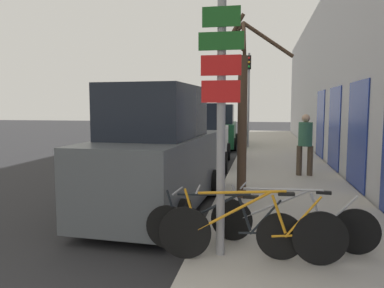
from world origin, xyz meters
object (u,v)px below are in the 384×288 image
signpost (221,115)px  pedestrian_near (305,140)px  bicycle_1 (222,227)px  bicycle_2 (291,221)px  bicycle_0 (251,231)px  parked_car_0 (159,156)px  street_tree (242,108)px  traffic_light (249,87)px  parked_car_1 (200,137)px  parked_car_2 (217,128)px

signpost → pedestrian_near: 6.49m
signpost → bicycle_1: size_ratio=1.57×
bicycle_2 → bicycle_0: bearing=146.6°
parked_car_0 → pedestrian_near: (3.27, 3.75, 0.03)m
pedestrian_near → street_tree: (-1.64, -2.92, 0.92)m
traffic_light → parked_car_1: bearing=-107.0°
pedestrian_near → traffic_light: bearing=-78.5°
parked_car_1 → traffic_light: traffic_light is taller
parked_car_1 → pedestrian_near: (3.40, -2.18, 0.15)m
parked_car_2 → street_tree: size_ratio=1.24×
bicycle_1 → parked_car_1: bearing=15.0°
bicycle_0 → traffic_light: 13.80m
signpost → bicycle_0: bearing=-21.0°
signpost → street_tree: (0.11, 3.27, 0.07)m
bicycle_2 → parked_car_2: parked_car_2 is taller
pedestrian_near → signpost: bearing=71.2°
parked_car_1 → pedestrian_near: bearing=-35.4°
parked_car_0 → parked_car_2: parked_car_0 is taller
parked_car_2 → signpost: bearing=-85.9°
parked_car_0 → bicycle_0: bearing=-50.0°
street_tree → bicycle_0: bearing=-85.0°
bicycle_0 → parked_car_2: size_ratio=0.49×
bicycle_2 → pedestrian_near: size_ratio=1.31×
bicycle_1 → parked_car_0: bearing=36.2°
parked_car_1 → parked_car_2: parked_car_1 is taller
bicycle_1 → parked_car_1: 8.52m
bicycle_2 → pedestrian_near: bearing=-0.4°
bicycle_1 → traffic_light: traffic_light is taller
parked_car_2 → street_tree: bearing=-83.3°
signpost → parked_car_2: (-1.72, 14.35, -1.01)m
bicycle_2 → street_tree: street_tree is taller
parked_car_1 → street_tree: 5.50m
parked_car_0 → parked_car_2: size_ratio=0.98×
parked_car_0 → signpost: bearing=-54.7°
parked_car_0 → traffic_light: 11.22m
bicycle_0 → street_tree: bearing=1.5°
parked_car_0 → parked_car_1: 5.93m
bicycle_2 → traffic_light: (-1.06, 12.95, 2.51)m
parked_car_1 → bicycle_0: bearing=-79.2°
bicycle_1 → bicycle_2: bearing=-61.5°
bicycle_2 → street_tree: bearing=24.2°
bicycle_0 → bicycle_2: bicycle_0 is taller
bicycle_2 → pedestrian_near: (0.81, 5.74, 0.64)m
signpost → parked_car_0: size_ratio=0.71×
parked_car_2 → bicycle_2: bearing=-81.9°
traffic_light → parked_car_0: bearing=-97.3°
bicycle_2 → bicycle_1: bearing=122.4°
signpost → parked_car_1: (-1.65, 8.37, -1.00)m
traffic_light → street_tree: bearing=-88.7°
bicycle_0 → street_tree: street_tree is taller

